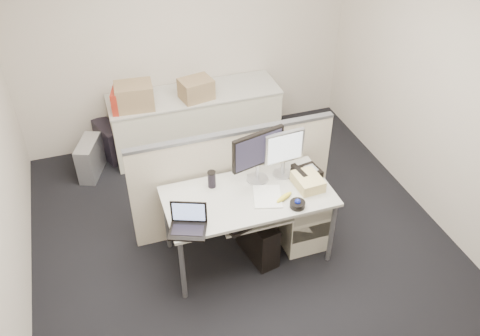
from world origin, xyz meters
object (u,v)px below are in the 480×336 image
object	(u,v)px
desk	(248,201)
desk_phone	(307,173)
monitor_main	(258,157)
laptop	(187,222)

from	to	relation	value
desk	desk_phone	size ratio (longest dim) A/B	6.24
monitor_main	desk_phone	bearing A→B (deg)	-26.27
monitor_main	desk_phone	world-z (taller)	monitor_main
desk	desk_phone	distance (m)	0.61
desk_phone	laptop	bearing A→B (deg)	-172.52
desk	monitor_main	world-z (taller)	monitor_main
laptop	desk	bearing A→B (deg)	45.96
monitor_main	desk_phone	xyz separation A→B (m)	(0.45, -0.10, -0.22)
desk	laptop	xyz separation A→B (m)	(-0.62, -0.28, 0.18)
desk	laptop	bearing A→B (deg)	-155.70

